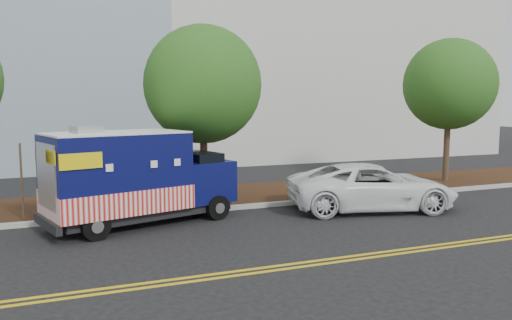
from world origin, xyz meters
name	(u,v)px	position (x,y,z in m)	size (l,w,h in m)	color
ground	(196,223)	(0.00, 0.00, 0.00)	(120.00, 120.00, 0.00)	black
curb	(185,211)	(0.00, 1.40, 0.07)	(120.00, 0.18, 0.15)	#9E9E99
mulch_strip	(171,200)	(0.00, 3.50, 0.07)	(120.00, 4.00, 0.15)	black
centerline_near	(249,270)	(0.00, -4.45, 0.01)	(120.00, 0.10, 0.01)	gold
centerline_far	(253,273)	(0.00, -4.70, 0.01)	(120.00, 0.10, 0.01)	gold
tree_b	(203,85)	(1.06, 2.82, 4.18)	(4.10, 4.10, 6.24)	#38281C
tree_d	(449,84)	(12.15, 3.08, 4.35)	(3.93, 3.93, 6.32)	#38281C
sign_post	(22,184)	(-4.73, 1.72, 1.20)	(0.06, 0.06, 2.40)	#473828
food_truck	(133,180)	(-1.72, 0.48, 1.33)	(5.89, 3.49, 2.93)	black
white_car	(372,187)	(5.97, -0.26, 0.77)	(2.57, 5.57, 1.55)	white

